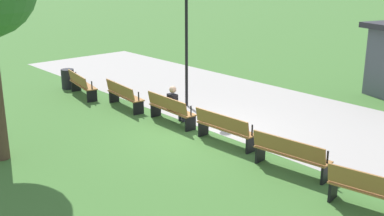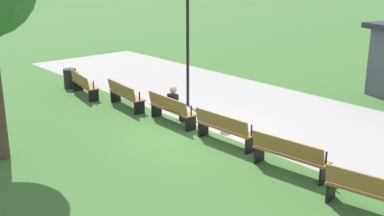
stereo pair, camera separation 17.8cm
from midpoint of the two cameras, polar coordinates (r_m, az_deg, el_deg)
ground_plane at (r=13.93m, az=0.37°, el=-2.96°), size 120.00×120.00×0.00m
path_paving at (r=16.14m, az=8.91°, el=-0.37°), size 26.01×5.70×0.01m
bench_0 at (r=18.10m, az=-13.41°, el=2.81°), size 1.95×0.80×0.89m
bench_1 at (r=16.31m, az=-8.53°, el=1.57°), size 1.93×0.67×0.89m
bench_2 at (r=14.58m, az=-2.96°, el=-0.11°), size 1.91×0.54×0.89m
bench_3 at (r=12.91m, az=3.54°, el=-2.37°), size 1.91×0.54×0.89m
bench_4 at (r=11.37m, az=11.30°, el=-5.41°), size 1.93×0.67×0.89m
bench_5 at (r=10.01m, az=20.79°, el=-9.41°), size 1.95×0.80×0.89m
person_seated at (r=14.58m, az=-2.41°, el=0.56°), size 0.33×0.53×1.20m
lamp_post at (r=15.99m, az=-1.00°, el=10.56°), size 0.32×0.32×4.31m
trash_bin at (r=19.47m, az=-14.94°, el=3.40°), size 0.50×0.50×0.78m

